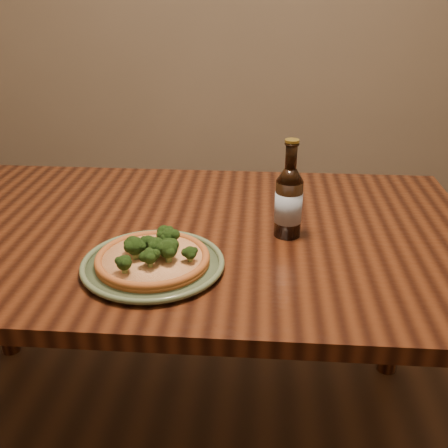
# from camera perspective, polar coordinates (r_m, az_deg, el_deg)

# --- Properties ---
(table) EXTENTS (1.60, 0.90, 0.75)m
(table) POSITION_cam_1_polar(r_m,az_deg,el_deg) (1.41, -5.87, -3.80)
(table) COLOR #411D0D
(table) RESTS_ON ground
(plate) EXTENTS (0.32, 0.32, 0.02)m
(plate) POSITION_cam_1_polar(r_m,az_deg,el_deg) (1.19, -7.74, -4.34)
(plate) COLOR #586A49
(plate) RESTS_ON table
(pizza) EXTENTS (0.26, 0.26, 0.07)m
(pizza) POSITION_cam_1_polar(r_m,az_deg,el_deg) (1.18, -7.74, -3.54)
(pizza) COLOR #AB5C26
(pizza) RESTS_ON plate
(beer_bottle) EXTENTS (0.07, 0.07, 0.25)m
(beer_bottle) POSITION_cam_1_polar(r_m,az_deg,el_deg) (1.30, 7.05, 2.47)
(beer_bottle) COLOR black
(beer_bottle) RESTS_ON table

